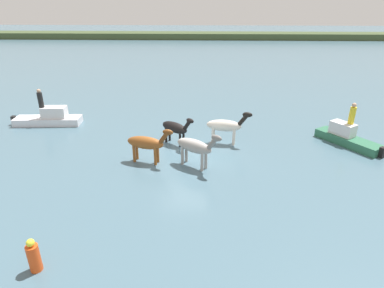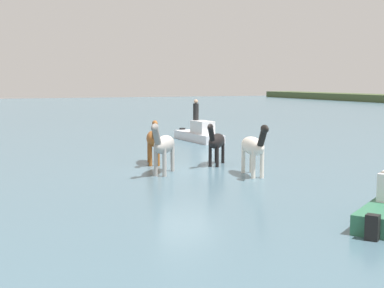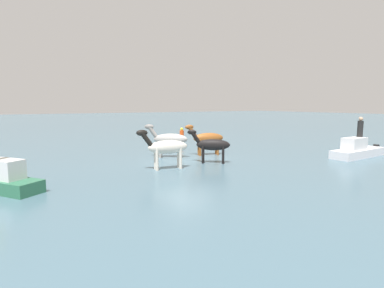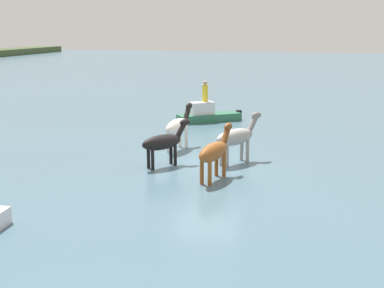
{
  "view_description": "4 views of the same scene",
  "coord_description": "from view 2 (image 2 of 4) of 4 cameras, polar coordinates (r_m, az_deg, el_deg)",
  "views": [
    {
      "loc": [
        0.99,
        -15.04,
        7.45
      ],
      "look_at": [
        0.43,
        0.12,
        0.67
      ],
      "focal_mm": 30.33,
      "sensor_mm": 36.0,
      "label": 1
    },
    {
      "loc": [
        19.14,
        -7.56,
        3.39
      ],
      "look_at": [
        0.01,
        0.3,
        0.98
      ],
      "focal_mm": 50.62,
      "sensor_mm": 36.0,
      "label": 2
    },
    {
      "loc": [
        8.67,
        14.94,
        3.12
      ],
      "look_at": [
        0.15,
        0.71,
        0.97
      ],
      "focal_mm": 28.96,
      "sensor_mm": 36.0,
      "label": 3
    },
    {
      "loc": [
        -18.17,
        -4.0,
        5.3
      ],
      "look_at": [
        -0.52,
        0.45,
        0.96
      ],
      "focal_mm": 45.84,
      "sensor_mm": 36.0,
      "label": 4
    }
  ],
  "objects": [
    {
      "name": "person_helmsman_aft",
      "position": [
        30.89,
        0.41,
        3.55
      ],
      "size": [
        0.32,
        0.32,
        1.19
      ],
      "color": "black",
      "rests_on": "boat_tender_starboard"
    },
    {
      "name": "horse_chestnut_trailing",
      "position": [
        19.46,
        6.49,
        -0.26
      ],
      "size": [
        2.51,
        0.91,
        1.94
      ],
      "rotation": [
        0.0,
        0.0,
        6.1
      ],
      "color": "silver",
      "rests_on": "ground_plane"
    },
    {
      "name": "ground_plane",
      "position": [
        20.86,
        -0.78,
        -2.71
      ],
      "size": [
        186.74,
        186.74,
        0.0
      ],
      "primitive_type": "plane",
      "color": "#476675"
    },
    {
      "name": "horse_mid_herd",
      "position": [
        19.74,
        -3.01,
        -0.11
      ],
      "size": [
        2.28,
        1.74,
        1.95
      ],
      "rotation": [
        0.0,
        0.0,
        5.68
      ],
      "color": "#9E9993",
      "rests_on": "ground_plane"
    },
    {
      "name": "horse_lead",
      "position": [
        21.83,
        2.57,
        0.28
      ],
      "size": [
        2.01,
        1.67,
        1.77
      ],
      "rotation": [
        0.0,
        0.0,
        5.62
      ],
      "color": "black",
      "rests_on": "ground_plane"
    },
    {
      "name": "horse_dun_straggler",
      "position": [
        22.12,
        -4.09,
        0.52
      ],
      "size": [
        2.43,
        1.03,
        1.89
      ],
      "rotation": [
        0.0,
        0.0,
        6.02
      ],
      "color": "brown",
      "rests_on": "ground_plane"
    },
    {
      "name": "boat_tender_starboard",
      "position": [
        30.78,
        0.75,
        0.89
      ],
      "size": [
        4.43,
        1.42,
        1.33
      ],
      "rotation": [
        0.0,
        0.0,
        0.06
      ],
      "color": "silver",
      "rests_on": "ground_plane"
    }
  ]
}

